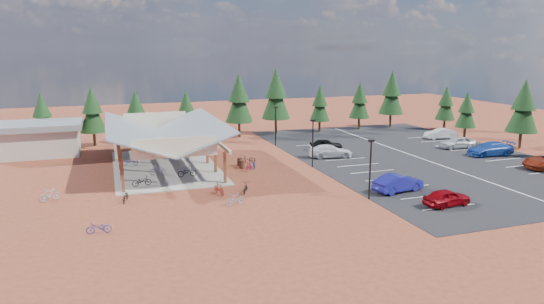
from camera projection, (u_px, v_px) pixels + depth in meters
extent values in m
plane|color=maroon|center=(274.00, 175.00, 48.68)|extent=(140.00, 140.00, 0.00)
cube|color=black|center=(414.00, 156.00, 57.28)|extent=(27.00, 44.00, 0.04)
cube|color=gray|center=(165.00, 167.00, 52.00)|extent=(10.60, 18.60, 0.10)
cube|color=#583419|center=(123.00, 175.00, 42.45)|extent=(0.25, 0.25, 3.00)
cube|color=#583419|center=(121.00, 165.00, 46.33)|extent=(0.25, 0.25, 3.00)
cube|color=#583419|center=(120.00, 156.00, 50.22)|extent=(0.25, 0.25, 3.00)
cube|color=#583419|center=(118.00, 148.00, 54.11)|extent=(0.25, 0.25, 3.00)
cube|color=#583419|center=(117.00, 141.00, 57.99)|extent=(0.25, 0.25, 3.00)
cube|color=#583419|center=(225.00, 167.00, 45.35)|extent=(0.25, 0.25, 3.00)
cube|color=#583419|center=(215.00, 158.00, 49.23)|extent=(0.25, 0.25, 3.00)
cube|color=#583419|center=(207.00, 150.00, 53.12)|extent=(0.25, 0.25, 3.00)
cube|color=#583419|center=(200.00, 143.00, 57.00)|extent=(0.25, 0.25, 3.00)
cube|color=#583419|center=(194.00, 137.00, 60.89)|extent=(0.25, 0.25, 3.00)
cube|color=beige|center=(115.00, 142.00, 49.78)|extent=(0.22, 18.00, 0.35)
cube|color=beige|center=(210.00, 136.00, 52.93)|extent=(0.22, 18.00, 0.35)
cube|color=slate|center=(135.00, 132.00, 50.25)|extent=(5.85, 19.40, 2.13)
cube|color=slate|center=(191.00, 129.00, 52.08)|extent=(5.85, 19.40, 2.13)
cube|color=beige|center=(175.00, 148.00, 42.86)|extent=(7.50, 0.15, 1.80)
cube|color=beige|center=(155.00, 120.00, 59.51)|extent=(7.50, 0.15, 1.80)
cube|color=#ADA593|center=(34.00, 142.00, 57.44)|extent=(10.00, 6.00, 3.20)
cube|color=slate|center=(32.00, 126.00, 57.02)|extent=(11.00, 7.00, 0.70)
cylinder|color=black|center=(370.00, 171.00, 40.47)|extent=(0.14, 0.14, 5.00)
cube|color=black|center=(371.00, 141.00, 39.94)|extent=(0.50, 0.25, 0.18)
cylinder|color=black|center=(313.00, 144.00, 51.58)|extent=(0.14, 0.14, 5.00)
cube|color=black|center=(313.00, 120.00, 51.04)|extent=(0.50, 0.25, 0.18)
cylinder|color=black|center=(276.00, 127.00, 62.68)|extent=(0.14, 0.14, 5.00)
cube|color=black|center=(276.00, 107.00, 62.14)|extent=(0.50, 0.25, 0.18)
cylinder|color=#49271A|center=(242.00, 164.00, 51.39)|extent=(0.60, 0.60, 0.90)
cylinder|color=#49271A|center=(240.00, 162.00, 52.48)|extent=(0.60, 0.60, 0.90)
cylinder|color=#382314|center=(45.00, 141.00, 62.18)|extent=(0.36, 0.36, 1.72)
cone|color=black|center=(42.00, 118.00, 61.56)|extent=(3.04, 3.04, 4.14)
cone|color=black|center=(41.00, 105.00, 61.19)|extent=(2.35, 2.35, 3.10)
cylinder|color=#382314|center=(94.00, 139.00, 62.91)|extent=(0.36, 0.36, 1.88)
cone|color=black|center=(93.00, 115.00, 62.24)|extent=(3.32, 3.32, 4.52)
cone|color=black|center=(91.00, 100.00, 61.84)|extent=(2.56, 2.56, 3.39)
cylinder|color=#382314|center=(138.00, 137.00, 64.34)|extent=(0.36, 0.36, 1.77)
cone|color=black|center=(136.00, 115.00, 63.71)|extent=(3.11, 3.11, 4.24)
cone|color=black|center=(135.00, 102.00, 63.34)|extent=(2.40, 2.40, 3.18)
cylinder|color=#382314|center=(187.00, 134.00, 67.17)|extent=(0.36, 0.36, 1.68)
cone|color=black|center=(186.00, 114.00, 66.57)|extent=(2.95, 2.95, 4.03)
cone|color=black|center=(186.00, 101.00, 66.22)|extent=(2.28, 2.28, 3.02)
cylinder|color=#382314|center=(239.00, 129.00, 69.23)|extent=(0.36, 0.36, 2.22)
cone|color=black|center=(239.00, 103.00, 68.43)|extent=(3.90, 3.90, 5.32)
cone|color=black|center=(239.00, 87.00, 67.97)|extent=(3.02, 3.02, 3.99)
cylinder|color=#382314|center=(276.00, 126.00, 71.50)|extent=(0.36, 0.36, 2.36)
cone|color=black|center=(276.00, 99.00, 70.66)|extent=(4.16, 4.16, 5.67)
cone|color=black|center=(276.00, 83.00, 70.16)|extent=(3.22, 3.22, 4.26)
cylinder|color=#382314|center=(319.00, 126.00, 73.63)|extent=(0.36, 0.36, 1.73)
cone|color=black|center=(320.00, 107.00, 73.01)|extent=(3.04, 3.04, 4.15)
cone|color=black|center=(320.00, 96.00, 72.64)|extent=(2.35, 2.35, 3.11)
cylinder|color=#382314|center=(359.00, 123.00, 76.19)|extent=(0.36, 0.36, 1.81)
cone|color=black|center=(360.00, 104.00, 75.54)|extent=(3.18, 3.18, 4.34)
cone|color=black|center=(360.00, 92.00, 75.16)|extent=(2.46, 2.46, 3.25)
cylinder|color=#382314|center=(390.00, 120.00, 77.93)|extent=(0.36, 0.36, 2.21)
cone|color=black|center=(391.00, 97.00, 77.14)|extent=(3.89, 3.89, 5.31)
cone|color=black|center=(392.00, 83.00, 76.67)|extent=(3.01, 3.01, 3.98)
cylinder|color=#382314|center=(520.00, 140.00, 61.49)|extent=(0.36, 0.36, 2.15)
cone|color=black|center=(523.00, 111.00, 60.71)|extent=(3.78, 3.78, 5.16)
cone|color=black|center=(525.00, 94.00, 60.26)|extent=(2.92, 2.92, 3.87)
cylinder|color=#382314|center=(464.00, 133.00, 68.41)|extent=(0.36, 0.36, 1.61)
cone|color=black|center=(466.00, 113.00, 67.84)|extent=(2.83, 2.83, 3.86)
cone|color=black|center=(467.00, 102.00, 67.50)|extent=(2.19, 2.19, 2.89)
cylinder|color=#382314|center=(444.00, 125.00, 75.06)|extent=(0.36, 0.36, 1.68)
cone|color=black|center=(446.00, 107.00, 74.46)|extent=(2.95, 2.95, 4.03)
cone|color=black|center=(446.00, 96.00, 74.10)|extent=(2.28, 2.28, 3.02)
imported|color=black|center=(142.00, 181.00, 44.49)|extent=(1.84, 0.88, 0.93)
imported|color=#9E9FA7|center=(157.00, 170.00, 48.33)|extent=(1.74, 0.70, 1.02)
imported|color=navy|center=(130.00, 162.00, 52.26)|extent=(1.71, 0.77, 0.87)
imported|color=maroon|center=(141.00, 150.00, 58.14)|extent=(1.51, 0.51, 0.89)
imported|color=black|center=(187.00, 172.00, 47.73)|extent=(1.85, 0.70, 0.96)
imported|color=gray|center=(186.00, 166.00, 49.99)|extent=(1.67, 0.85, 0.97)
imported|color=#131694|center=(170.00, 155.00, 55.39)|extent=(1.71, 0.60, 0.90)
imported|color=maroon|center=(178.00, 152.00, 56.99)|extent=(1.69, 0.65, 0.99)
imported|color=black|center=(126.00, 196.00, 40.23)|extent=(1.01, 1.87, 0.93)
imported|color=#979B9F|center=(50.00, 195.00, 40.47)|extent=(1.77, 1.28, 1.05)
imported|color=#13289B|center=(99.00, 227.00, 33.35)|extent=(1.70, 0.65, 0.88)
imported|color=maroon|center=(219.00, 188.00, 42.26)|extent=(0.96, 1.85, 1.07)
imported|color=black|center=(245.00, 188.00, 42.73)|extent=(1.27, 1.82, 0.91)
imported|color=gray|center=(235.00, 199.00, 39.36)|extent=(1.76, 0.85, 1.02)
imported|color=navy|center=(254.00, 164.00, 51.44)|extent=(0.84, 1.72, 0.86)
imported|color=maroon|center=(248.00, 166.00, 50.49)|extent=(1.34, 1.66, 1.01)
imported|color=black|center=(248.00, 159.00, 53.65)|extent=(1.79, 0.89, 0.90)
imported|color=#7A0309|center=(447.00, 197.00, 39.08)|extent=(4.19, 2.03, 1.38)
imported|color=navy|center=(398.00, 183.00, 42.92)|extent=(4.96, 2.48, 1.56)
imported|color=silver|center=(330.00, 151.00, 56.32)|extent=(5.34, 2.94, 1.47)
imported|color=black|center=(326.00, 145.00, 60.39)|extent=(4.21, 1.98, 1.39)
imported|color=#1B4094|center=(490.00, 149.00, 57.28)|extent=(5.72, 2.72, 1.61)
imported|color=#B4B9BD|center=(457.00, 142.00, 61.42)|extent=(4.63, 2.21, 1.53)
imported|color=white|center=(441.00, 134.00, 67.91)|extent=(4.62, 2.39, 1.45)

